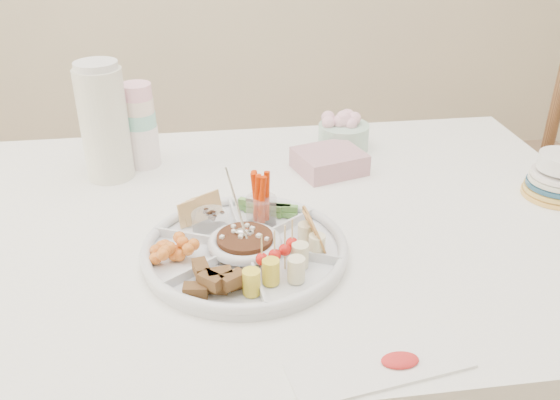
{
  "coord_description": "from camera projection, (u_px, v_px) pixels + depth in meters",
  "views": [
    {
      "loc": [
        -0.1,
        -1.07,
        1.39
      ],
      "look_at": [
        0.04,
        -0.04,
        0.82
      ],
      "focal_mm": 38.0,
      "sensor_mm": 36.0,
      "label": 1
    }
  ],
  "objects": [
    {
      "name": "dining_table",
      "position": [
        261.0,
        355.0,
        1.42
      ],
      "size": [
        1.52,
        1.02,
        0.76
      ],
      "primitive_type": "cube",
      "color": "white",
      "rests_on": "floor"
    },
    {
      "name": "chair",
      "position": [
        533.0,
        223.0,
        1.66
      ],
      "size": [
        0.54,
        0.54,
        1.07
      ],
      "primitive_type": "cube",
      "rotation": [
        0.0,
        0.0,
        0.23
      ],
      "color": "brown",
      "rests_on": "floor"
    },
    {
      "name": "party_tray",
      "position": [
        245.0,
        246.0,
        1.11
      ],
      "size": [
        0.5,
        0.5,
        0.04
      ],
      "primitive_type": "cylinder",
      "rotation": [
        0.0,
        0.0,
        -0.42
      ],
      "color": "white",
      "rests_on": "dining_table"
    },
    {
      "name": "bean_dip",
      "position": [
        245.0,
        243.0,
        1.1
      ],
      "size": [
        0.14,
        0.14,
        0.04
      ],
      "primitive_type": "cylinder",
      "rotation": [
        0.0,
        0.0,
        -0.42
      ],
      "color": "black",
      "rests_on": "party_tray"
    },
    {
      "name": "tortillas",
      "position": [
        312.0,
        228.0,
        1.12
      ],
      "size": [
        0.14,
        0.14,
        0.07
      ],
      "primitive_type": null,
      "rotation": [
        0.0,
        0.0,
        -0.42
      ],
      "color": "#A26932",
      "rests_on": "party_tray"
    },
    {
      "name": "carrot_cucumber",
      "position": [
        266.0,
        195.0,
        1.2
      ],
      "size": [
        0.16,
        0.16,
        0.11
      ],
      "primitive_type": null,
      "rotation": [
        0.0,
        0.0,
        -0.42
      ],
      "color": "red",
      "rests_on": "party_tray"
    },
    {
      "name": "pita_raisins",
      "position": [
        202.0,
        212.0,
        1.18
      ],
      "size": [
        0.13,
        0.13,
        0.05
      ],
      "primitive_type": null,
      "rotation": [
        0.0,
        0.0,
        -0.42
      ],
      "color": "tan",
      "rests_on": "party_tray"
    },
    {
      "name": "cherries",
      "position": [
        174.0,
        249.0,
        1.07
      ],
      "size": [
        0.13,
        0.13,
        0.04
      ],
      "primitive_type": null,
      "rotation": [
        0.0,
        0.0,
        -0.42
      ],
      "color": "orange",
      "rests_on": "party_tray"
    },
    {
      "name": "granola_chunks",
      "position": [
        219.0,
        280.0,
        0.99
      ],
      "size": [
        0.14,
        0.14,
        0.05
      ],
      "primitive_type": null,
      "rotation": [
        0.0,
        0.0,
        -0.42
      ],
      "color": "brown",
      "rests_on": "party_tray"
    },
    {
      "name": "banana_tomato",
      "position": [
        294.0,
        258.0,
        1.01
      ],
      "size": [
        0.13,
        0.13,
        0.08
      ],
      "primitive_type": null,
      "rotation": [
        0.0,
        0.0,
        -0.42
      ],
      "color": "#D1CB55",
      "rests_on": "party_tray"
    },
    {
      "name": "cup_stack",
      "position": [
        140.0,
        122.0,
        1.43
      ],
      "size": [
        0.08,
        0.08,
        0.23
      ],
      "primitive_type": "cylinder",
      "rotation": [
        0.0,
        0.0,
        -0.0
      ],
      "color": "silver",
      "rests_on": "dining_table"
    },
    {
      "name": "thermos",
      "position": [
        104.0,
        121.0,
        1.35
      ],
      "size": [
        0.13,
        0.13,
        0.28
      ],
      "primitive_type": "cylinder",
      "rotation": [
        0.0,
        0.0,
        -0.17
      ],
      "color": "silver",
      "rests_on": "dining_table"
    },
    {
      "name": "flower_bowl",
      "position": [
        344.0,
        131.0,
        1.54
      ],
      "size": [
        0.13,
        0.13,
        0.1
      ],
      "primitive_type": "cylinder",
      "rotation": [
        0.0,
        0.0,
        0.01
      ],
      "color": "#B2C9C0",
      "rests_on": "dining_table"
    },
    {
      "name": "napkin_stack",
      "position": [
        329.0,
        161.0,
        1.43
      ],
      "size": [
        0.18,
        0.17,
        0.05
      ],
      "primitive_type": "cube",
      "rotation": [
        0.0,
        0.0,
        0.29
      ],
      "color": "#BE8995",
      "rests_on": "dining_table"
    },
    {
      "name": "plate_stack",
      "position": [
        559.0,
        177.0,
        1.31
      ],
      "size": [
        0.18,
        0.18,
        0.09
      ],
      "primitive_type": "cylinder",
      "rotation": [
        0.0,
        0.0,
        0.29
      ],
      "color": "gold",
      "rests_on": "dining_table"
    },
    {
      "name": "placemat",
      "position": [
        380.0,
        365.0,
        0.86
      ],
      "size": [
        0.28,
        0.13,
        0.01
      ],
      "primitive_type": "cube",
      "rotation": [
        0.0,
        0.0,
        0.17
      ],
      "color": "white",
      "rests_on": "dining_table"
    }
  ]
}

